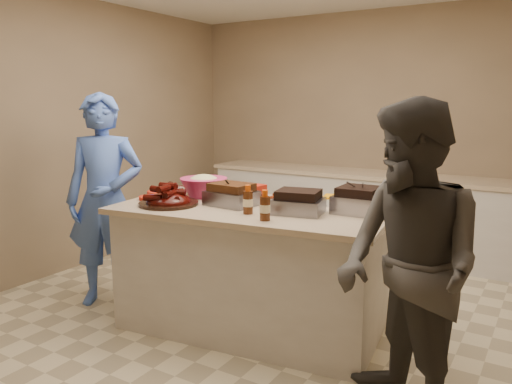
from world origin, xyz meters
The scene contains 19 objects.
room centered at (0.00, 0.00, 0.00)m, with size 4.50×5.00×2.70m, color #8C7659, non-canonical shape.
back_counter centered at (0.00, 2.20, 0.45)m, with size 3.60×0.64×0.90m, color silver, non-canonical shape.
island centered at (0.04, -0.14, 0.00)m, with size 1.96×1.03×0.93m, color silver, non-canonical shape.
rib_platter centered at (-0.52, -0.42, 0.93)m, with size 0.44×0.44×0.18m, color #3F0804, non-canonical shape.
pulled_pork_tray centered at (-0.12, -0.18, 0.93)m, with size 0.35×0.26×0.11m, color #47230F.
brisket_tray centered at (0.42, -0.16, 0.93)m, with size 0.33×0.28×0.10m, color black.
roasting_pan centered at (0.77, 0.07, 0.93)m, with size 0.31×0.31×0.12m, color gray.
coleslaw_bowl centered at (-0.50, -0.02, 0.93)m, with size 0.38×0.38×0.26m, color #C72F69, non-canonical shape.
sausage_plate centered at (0.15, 0.19, 0.93)m, with size 0.27×0.27×0.05m, color silver.
mac_cheese_dish centered at (0.56, 0.24, 0.93)m, with size 0.26×0.19×0.07m, color #E99A04.
bbq_bottle_a centered at (0.14, -0.36, 0.93)m, with size 0.07×0.07×0.20m, color #421F0D.
bbq_bottle_b centered at (0.33, -0.46, 0.93)m, with size 0.07×0.07×0.20m, color #421F0D.
mustard_bottle centered at (-0.10, 0.02, 0.93)m, with size 0.04×0.04×0.11m, color yellow.
sauce_bowl centered at (-0.02, 0.10, 0.93)m, with size 0.13×0.04×0.13m, color silver.
plate_stack_large centered at (-0.85, -0.12, 0.93)m, with size 0.25×0.25×0.03m, color #AB1D0D.
plate_stack_small centered at (-0.78, -0.33, 0.93)m, with size 0.19×0.19×0.03m, color #AB1D0D.
plastic_cup centered at (-0.77, 0.14, 0.93)m, with size 0.09×0.09×0.09m, color olive.
basket_stack centered at (-0.17, 0.19, 0.93)m, with size 0.20×0.15×0.10m, color #AB1D0D.
guest_blue centered at (-1.24, -0.38, 0.00)m, with size 0.64×1.76×0.42m, color #4C73D4.
Camera 1 is at (1.92, -3.16, 1.69)m, focal length 35.00 mm.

